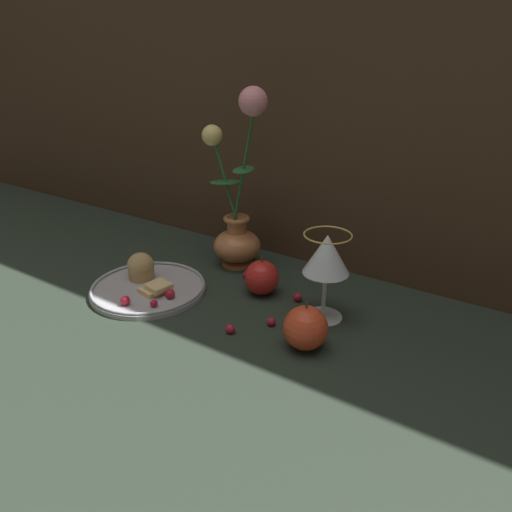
{
  "coord_description": "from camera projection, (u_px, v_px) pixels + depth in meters",
  "views": [
    {
      "loc": [
        0.53,
        -0.7,
        0.47
      ],
      "look_at": [
        0.06,
        0.0,
        0.1
      ],
      "focal_mm": 35.0,
      "sensor_mm": 36.0,
      "label": 1
    }
  ],
  "objects": [
    {
      "name": "plate_with_pastries",
      "position": [
        147.0,
        284.0,
        1.01
      ],
      "size": [
        0.23,
        0.23,
        0.07
      ],
      "color": "#A3A3A8",
      "rests_on": "ground_plane"
    },
    {
      "name": "apple_near_glass",
      "position": [
        262.0,
        278.0,
        0.98
      ],
      "size": [
        0.07,
        0.07,
        0.08
      ],
      "color": "red",
      "rests_on": "ground_plane"
    },
    {
      "name": "vase",
      "position": [
        238.0,
        217.0,
        1.07
      ],
      "size": [
        0.16,
        0.1,
        0.39
      ],
      "color": "#B77042",
      "rests_on": "ground_plane"
    },
    {
      "name": "berry_by_glass_stem",
      "position": [
        230.0,
        329.0,
        0.86
      ],
      "size": [
        0.02,
        0.02,
        0.02
      ],
      "primitive_type": "sphere",
      "color": "#AD192D",
      "rests_on": "ground_plane"
    },
    {
      "name": "berry_near_plate",
      "position": [
        271.0,
        322.0,
        0.89
      ],
      "size": [
        0.02,
        0.02,
        0.02
      ],
      "primitive_type": "sphere",
      "color": "#AD192D",
      "rests_on": "ground_plane"
    },
    {
      "name": "berry_front_center",
      "position": [
        298.0,
        297.0,
        0.97
      ],
      "size": [
        0.02,
        0.02,
        0.02
      ],
      "primitive_type": "sphere",
      "color": "#AD192D",
      "rests_on": "ground_plane"
    },
    {
      "name": "ground_plane",
      "position": [
        229.0,
        295.0,
        0.99
      ],
      "size": [
        2.4,
        2.4,
        0.0
      ],
      "primitive_type": "plane",
      "color": "#232D23",
      "rests_on": "ground"
    },
    {
      "name": "apple_beside_vase",
      "position": [
        306.0,
        328.0,
        0.81
      ],
      "size": [
        0.07,
        0.07,
        0.09
      ],
      "color": "#D14223",
      "rests_on": "ground_plane"
    },
    {
      "name": "berry_under_candlestick",
      "position": [
        247.0,
        275.0,
        1.05
      ],
      "size": [
        0.02,
        0.02,
        0.02
      ],
      "primitive_type": "sphere",
      "color": "#AD192D",
      "rests_on": "ground_plane"
    },
    {
      "name": "wine_glass",
      "position": [
        326.0,
        257.0,
        0.87
      ],
      "size": [
        0.08,
        0.08,
        0.16
      ],
      "color": "silver",
      "rests_on": "ground_plane"
    }
  ]
}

